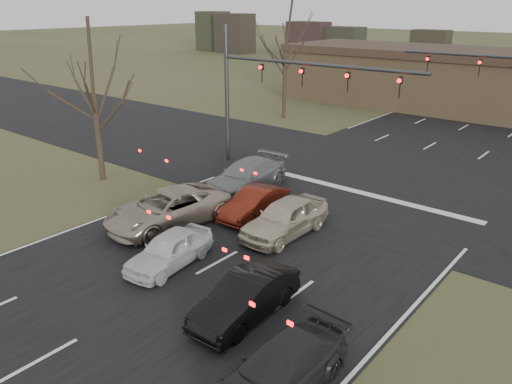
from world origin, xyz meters
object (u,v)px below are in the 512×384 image
car_silver_suv (168,208)px  car_white_sedan (169,250)px  car_black_hatch (245,297)px  car_grey_ahead (246,176)px  mast_arm_near (271,82)px  car_charcoal_sedan (280,370)px  car_red_ahead (254,203)px  car_silver_ahead (285,218)px

car_silver_suv → car_white_sedan: (2.77, -2.39, -0.14)m
car_black_hatch → car_grey_ahead: 11.21m
car_silver_suv → car_white_sedan: 3.66m
mast_arm_near → car_silver_suv: (1.23, -8.83, -4.29)m
car_black_hatch → car_charcoal_sedan: bearing=-36.9°
car_white_sedan → car_red_ahead: size_ratio=0.98×
car_red_ahead → car_black_hatch: bearing=-54.5°
car_silver_suv → car_charcoal_sedan: (9.71, -4.96, -0.17)m
car_white_sedan → car_red_ahead: bearing=88.2°
mast_arm_near → car_red_ahead: size_ratio=3.14×
car_white_sedan → car_black_hatch: bearing=-16.0°
mast_arm_near → car_charcoal_sedan: mast_arm_near is taller
car_charcoal_sedan → car_silver_ahead: 9.04m
car_black_hatch → car_silver_ahead: (-2.50, 5.50, 0.10)m
car_silver_suv → car_black_hatch: (7.00, -3.08, -0.12)m
car_grey_ahead → car_silver_ahead: (4.71, -3.08, 0.00)m
car_charcoal_sedan → car_red_ahead: (-7.42, 8.07, 0.02)m
car_charcoal_sedan → car_silver_ahead: bearing=127.9°
car_silver_suv → mast_arm_near: bearing=105.4°
car_charcoal_sedan → car_grey_ahead: 14.42m
car_white_sedan → car_red_ahead: 5.52m
mast_arm_near → car_silver_ahead: mast_arm_near is taller
car_silver_ahead → car_charcoal_sedan: bearing=-53.9°
car_grey_ahead → car_red_ahead: size_ratio=1.36×
car_charcoal_sedan → car_silver_ahead: (-5.21, 7.38, 0.15)m
car_red_ahead → car_white_sedan: bearing=-86.8°
car_black_hatch → car_grey_ahead: bearing=127.8°
car_silver_suv → car_black_hatch: bearing=-16.3°
car_grey_ahead → car_silver_ahead: 5.63m
car_grey_ahead → car_red_ahead: bearing=-47.2°
car_silver_suv → car_grey_ahead: car_silver_suv is taller
car_red_ahead → car_grey_ahead: bearing=134.4°
car_silver_suv → car_silver_ahead: car_silver_suv is taller
car_white_sedan → car_grey_ahead: (-2.97, 7.89, 0.12)m
car_charcoal_sedan → car_grey_ahead: size_ratio=0.81×
mast_arm_near → car_charcoal_sedan: (10.94, -13.80, -4.46)m
car_grey_ahead → car_silver_suv: bearing=-91.2°
car_silver_suv → car_grey_ahead: 5.50m
mast_arm_near → car_black_hatch: mast_arm_near is taller
mast_arm_near → car_charcoal_sedan: bearing=-51.6°
car_red_ahead → car_silver_ahead: 2.32m
car_charcoal_sedan → mast_arm_near: bearing=131.1°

